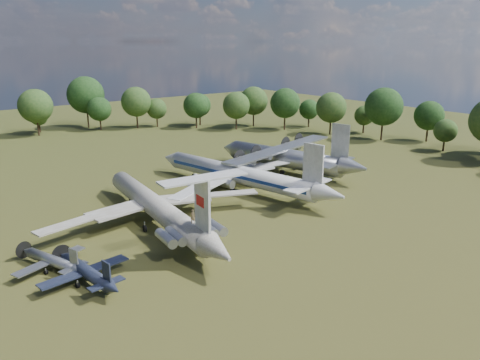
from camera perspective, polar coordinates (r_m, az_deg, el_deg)
ground at (r=76.35m, az=-9.24°, el=-4.60°), size 300.00×300.00×0.00m
il62_airliner at (r=73.11m, az=-10.15°, el=-3.71°), size 40.21×49.73×4.54m
tu104_jet at (r=88.91m, az=-0.20°, el=0.29°), size 44.25×53.59×4.76m
an12_transport at (r=101.69m, az=5.44°, el=2.41°), size 43.31×46.32×5.14m
small_prop_west at (r=58.60m, az=-18.16°, el=-10.86°), size 12.72×16.13×2.18m
small_prop_northwest at (r=63.12m, az=-21.88°, el=-9.35°), size 13.56×15.66×1.93m
person_on_il62 at (r=61.04m, az=-5.80°, el=-4.42°), size 0.72×0.49×1.91m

